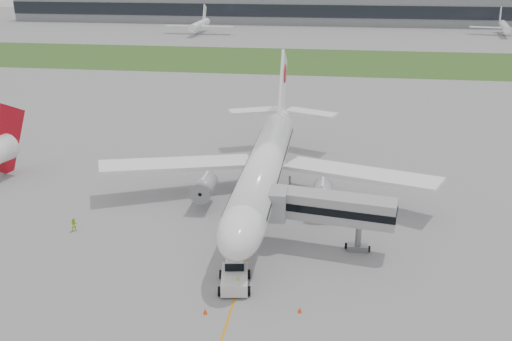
# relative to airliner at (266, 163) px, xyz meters

# --- Properties ---
(ground) EXTENTS (600.00, 600.00, 0.00)m
(ground) POSITION_rel_airliner_xyz_m (0.00, -4.87, -5.66)
(ground) COLOR gray
(ground) RESTS_ON ground
(apron_markings) EXTENTS (70.00, 70.00, 0.04)m
(apron_markings) POSITION_rel_airliner_xyz_m (0.00, -9.87, -5.66)
(apron_markings) COLOR orange
(apron_markings) RESTS_ON ground
(grass_strip) EXTENTS (600.00, 50.00, 0.02)m
(grass_strip) POSITION_rel_airliner_xyz_m (0.00, 115.13, -5.65)
(grass_strip) COLOR #345D23
(grass_strip) RESTS_ON ground
(terminal_building) EXTENTS (320.00, 22.30, 14.00)m
(terminal_building) POSITION_rel_airliner_xyz_m (0.00, 225.00, 1.34)
(terminal_building) COLOR gray
(terminal_building) RESTS_ON ground
(control_tower) EXTENTS (12.00, 12.00, 56.00)m
(control_tower) POSITION_rel_airliner_xyz_m (-90.00, 227.13, -5.66)
(control_tower) COLOR gray
(control_tower) RESTS_ON ground
(airliner) EXTENTS (48.13, 53.95, 17.88)m
(airliner) POSITION_rel_airliner_xyz_m (0.00, 0.00, 0.00)
(airliner) COLOR white
(airliner) RESTS_ON ground
(pushback_tug) EXTENTS (3.96, 5.29, 2.52)m
(pushback_tug) POSITION_rel_airliner_xyz_m (-0.46, -22.43, -4.50)
(pushback_tug) COLOR silver
(pushback_tug) RESTS_ON ground
(jet_bridge) EXTENTS (15.46, 5.47, 7.05)m
(jet_bridge) POSITION_rel_airliner_xyz_m (8.52, -12.92, -0.45)
(jet_bridge) COLOR #9C9C9F
(jet_bridge) RESTS_ON ground
(safety_cone_left) EXTENTS (0.44, 0.44, 0.60)m
(safety_cone_left) POSITION_rel_airliner_xyz_m (-2.37, -27.99, -5.36)
(safety_cone_left) COLOR #FF470D
(safety_cone_left) RESTS_ON ground
(safety_cone_right) EXTENTS (0.43, 0.43, 0.59)m
(safety_cone_right) POSITION_rel_airliner_xyz_m (6.71, -26.44, -5.37)
(safety_cone_right) COLOR #FF470D
(safety_cone_right) RESTS_ON ground
(ground_crew_near) EXTENTS (0.72, 0.55, 1.76)m
(ground_crew_near) POSITION_rel_airliner_xyz_m (0.17, -23.88, -4.78)
(ground_crew_near) COLOR #A3D122
(ground_crew_near) RESTS_ON ground
(ground_crew_far) EXTENTS (1.10, 1.06, 1.79)m
(ground_crew_far) POSITION_rel_airliner_xyz_m (-22.61, -13.00, -4.77)
(ground_crew_far) COLOR #CCE726
(ground_crew_far) RESTS_ON ground
(distant_aircraft_left) EXTENTS (30.53, 27.04, 11.53)m
(distant_aircraft_left) POSITION_rel_airliner_xyz_m (-51.78, 176.60, -5.66)
(distant_aircraft_left) COLOR white
(distant_aircraft_left) RESTS_ON ground
(distant_aircraft_right) EXTENTS (32.26, 29.50, 10.90)m
(distant_aircraft_right) POSITION_rel_airliner_xyz_m (79.77, 190.75, -5.66)
(distant_aircraft_right) COLOR white
(distant_aircraft_right) RESTS_ON ground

